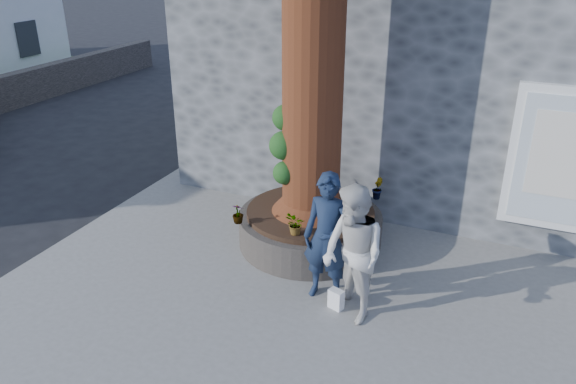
% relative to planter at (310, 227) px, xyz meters
% --- Properties ---
extents(ground, '(120.00, 120.00, 0.00)m').
position_rel_planter_xyz_m(ground, '(-0.80, -2.00, -0.41)').
color(ground, black).
rests_on(ground, ground).
extents(pavement, '(9.00, 8.00, 0.12)m').
position_rel_planter_xyz_m(pavement, '(0.70, -1.00, -0.35)').
color(pavement, slate).
rests_on(pavement, ground).
extents(yellow_line, '(0.10, 30.00, 0.01)m').
position_rel_planter_xyz_m(yellow_line, '(-3.85, -1.00, -0.41)').
color(yellow_line, yellow).
rests_on(yellow_line, ground).
extents(stone_shop, '(10.30, 8.30, 6.30)m').
position_rel_planter_xyz_m(stone_shop, '(1.70, 5.20, 2.75)').
color(stone_shop, '#45484A').
rests_on(stone_shop, ground).
extents(planter, '(2.30, 2.30, 0.60)m').
position_rel_planter_xyz_m(planter, '(0.00, 0.00, 0.00)').
color(planter, black).
rests_on(planter, pavement).
extents(man, '(0.67, 0.44, 1.84)m').
position_rel_planter_xyz_m(man, '(0.75, -1.30, 0.63)').
color(man, '#15213A').
rests_on(man, pavement).
extents(woman, '(1.13, 1.10, 1.84)m').
position_rel_planter_xyz_m(woman, '(1.19, -1.59, 0.63)').
color(woman, silver).
rests_on(woman, pavement).
extents(shopping_bag, '(0.23, 0.18, 0.28)m').
position_rel_planter_xyz_m(shopping_bag, '(0.97, -1.52, -0.15)').
color(shopping_bag, white).
rests_on(shopping_bag, pavement).
extents(plant_a, '(0.22, 0.23, 0.36)m').
position_rel_planter_xyz_m(plant_a, '(-0.03, 0.85, 0.49)').
color(plant_a, gray).
rests_on(plant_a, planter).
extents(plant_b, '(0.23, 0.23, 0.36)m').
position_rel_planter_xyz_m(plant_b, '(0.85, 0.85, 0.49)').
color(plant_b, gray).
rests_on(plant_b, planter).
extents(plant_c, '(0.19, 0.19, 0.31)m').
position_rel_planter_xyz_m(plant_c, '(-0.85, -0.85, 0.46)').
color(plant_c, gray).
rests_on(plant_c, planter).
extents(plant_d, '(0.29, 0.31, 0.32)m').
position_rel_planter_xyz_m(plant_d, '(0.10, -0.85, 0.47)').
color(plant_d, gray).
rests_on(plant_d, planter).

